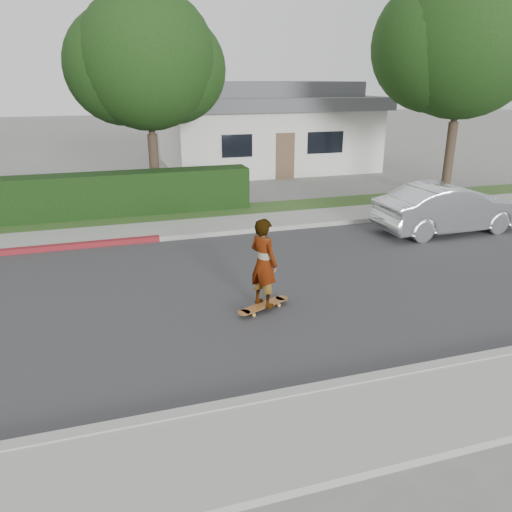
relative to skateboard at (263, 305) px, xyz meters
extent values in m
plane|color=slate|center=(-2.44, 1.15, -0.11)|extent=(120.00, 120.00, 0.00)
cube|color=#2D2D30|center=(-2.44, 1.15, -0.11)|extent=(60.00, 8.00, 0.01)
cube|color=#9E9E99|center=(-2.44, -2.95, -0.04)|extent=(60.00, 0.20, 0.15)
cube|color=gray|center=(-2.44, -3.85, -0.05)|extent=(60.00, 1.60, 0.12)
cube|color=#9E9E99|center=(-2.44, 5.25, -0.04)|extent=(60.00, 0.20, 0.15)
cube|color=gray|center=(-2.44, 6.15, -0.05)|extent=(60.00, 1.60, 0.12)
cube|color=#2D4C1E|center=(-2.44, 7.75, -0.06)|extent=(60.00, 1.60, 0.10)
cube|color=black|center=(-5.44, 8.35, 0.64)|extent=(15.00, 1.00, 1.50)
cylinder|color=#33261C|center=(-0.94, 10.15, 1.15)|extent=(0.36, 0.36, 2.52)
cylinder|color=#33261C|center=(-0.94, 10.15, 3.04)|extent=(0.24, 0.24, 2.10)
sphere|color=black|center=(-0.94, 10.15, 4.93)|extent=(4.80, 4.80, 4.80)
sphere|color=black|center=(-1.74, 10.55, 4.73)|extent=(4.08, 4.08, 4.08)
sphere|color=black|center=(-0.04, 10.45, 4.63)|extent=(3.84, 3.84, 3.84)
cylinder|color=#33261C|center=(10.06, 7.65, 1.33)|extent=(0.36, 0.36, 2.88)
cylinder|color=#33261C|center=(10.06, 7.65, 3.49)|extent=(0.24, 0.24, 2.40)
sphere|color=black|center=(10.06, 7.65, 5.65)|extent=(5.60, 5.60, 5.60)
sphere|color=black|center=(9.26, 8.05, 5.45)|extent=(4.76, 4.76, 4.76)
sphere|color=black|center=(10.96, 7.95, 5.35)|extent=(4.48, 4.48, 4.48)
cube|color=beige|center=(5.56, 17.15, 1.39)|extent=(10.00, 8.00, 3.00)
cube|color=#4C4C51|center=(5.56, 17.15, 3.19)|extent=(10.60, 8.60, 0.60)
cube|color=#4C4C51|center=(5.56, 17.15, 3.79)|extent=(8.40, 6.40, 0.80)
cube|color=black|center=(3.06, 13.13, 1.49)|extent=(1.40, 0.06, 1.00)
cube|color=black|center=(7.36, 13.13, 1.49)|extent=(1.80, 0.06, 1.00)
cube|color=brown|center=(5.36, 13.13, 0.94)|extent=(0.90, 0.06, 2.10)
cylinder|color=gold|center=(-0.27, -0.23, -0.07)|extent=(0.08, 0.06, 0.07)
cylinder|color=gold|center=(-0.35, -0.05, -0.07)|extent=(0.08, 0.06, 0.07)
cylinder|color=gold|center=(0.35, 0.05, -0.07)|extent=(0.08, 0.06, 0.07)
cylinder|color=gold|center=(0.27, 0.23, -0.07)|extent=(0.08, 0.06, 0.07)
cube|color=silver|center=(-0.31, -0.14, -0.02)|extent=(0.13, 0.21, 0.03)
cube|color=silver|center=(0.31, 0.14, -0.02)|extent=(0.13, 0.21, 0.03)
cube|color=brown|center=(0.00, 0.00, 0.01)|extent=(1.03, 0.64, 0.02)
cylinder|color=brown|center=(-0.47, -0.21, 0.01)|extent=(0.33, 0.33, 0.02)
cylinder|color=brown|center=(0.47, 0.21, 0.01)|extent=(0.33, 0.33, 0.02)
imported|color=white|center=(0.00, 0.00, 0.92)|extent=(0.68, 0.78, 1.79)
imported|color=silver|center=(7.04, 3.56, 0.63)|extent=(4.52, 1.63, 1.48)
camera|label=1|loc=(-2.86, -8.66, 4.30)|focal=35.00mm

